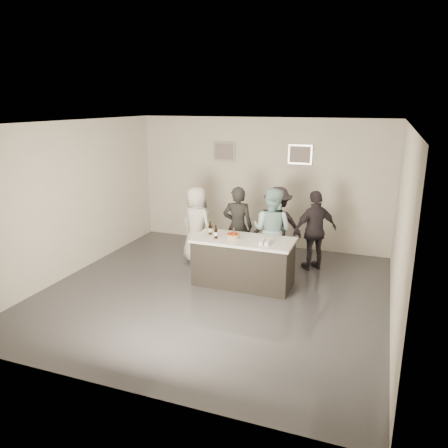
% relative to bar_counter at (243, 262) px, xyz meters
% --- Properties ---
extents(floor, '(6.00, 6.00, 0.00)m').
position_rel_bar_counter_xyz_m(floor, '(-0.38, -0.51, -0.45)').
color(floor, '#3D3D42').
rests_on(floor, ground).
extents(ceiling, '(6.00, 6.00, 0.00)m').
position_rel_bar_counter_xyz_m(ceiling, '(-0.38, -0.51, 2.55)').
color(ceiling, white).
extents(wall_back, '(6.00, 0.04, 3.00)m').
position_rel_bar_counter_xyz_m(wall_back, '(-0.38, 2.49, 1.05)').
color(wall_back, beige).
rests_on(wall_back, ground).
extents(wall_front, '(6.00, 0.04, 3.00)m').
position_rel_bar_counter_xyz_m(wall_front, '(-0.38, -3.51, 1.05)').
color(wall_front, beige).
rests_on(wall_front, ground).
extents(wall_left, '(0.04, 6.00, 3.00)m').
position_rel_bar_counter_xyz_m(wall_left, '(-3.38, -0.51, 1.05)').
color(wall_left, beige).
rests_on(wall_left, ground).
extents(wall_right, '(0.04, 6.00, 3.00)m').
position_rel_bar_counter_xyz_m(wall_right, '(2.62, -0.51, 1.05)').
color(wall_right, beige).
rests_on(wall_right, ground).
extents(picture_left, '(0.54, 0.04, 0.44)m').
position_rel_bar_counter_xyz_m(picture_left, '(-1.28, 2.46, 1.75)').
color(picture_left, '#B2B2B7').
rests_on(picture_left, wall_back).
extents(picture_right, '(0.54, 0.04, 0.44)m').
position_rel_bar_counter_xyz_m(picture_right, '(0.52, 2.46, 1.75)').
color(picture_right, '#B2B2B7').
rests_on(picture_right, wall_back).
extents(bar_counter, '(1.86, 0.86, 0.90)m').
position_rel_bar_counter_xyz_m(bar_counter, '(0.00, 0.00, 0.00)').
color(bar_counter, white).
rests_on(bar_counter, ground).
extents(cake, '(0.24, 0.24, 0.07)m').
position_rel_bar_counter_xyz_m(cake, '(-0.20, -0.02, 0.49)').
color(cake, orange).
rests_on(cake, bar_counter).
extents(beer_bottle_a, '(0.07, 0.07, 0.26)m').
position_rel_bar_counter_xyz_m(beer_bottle_a, '(-0.68, 0.05, 0.58)').
color(beer_bottle_a, black).
rests_on(beer_bottle_a, bar_counter).
extents(beer_bottle_b, '(0.07, 0.07, 0.26)m').
position_rel_bar_counter_xyz_m(beer_bottle_b, '(-0.49, -0.14, 0.58)').
color(beer_bottle_b, black).
rests_on(beer_bottle_b, bar_counter).
extents(tumbler_cluster, '(0.19, 0.30, 0.08)m').
position_rel_bar_counter_xyz_m(tumbler_cluster, '(0.45, -0.14, 0.49)').
color(tumbler_cluster, orange).
rests_on(tumbler_cluster, bar_counter).
extents(candles, '(0.24, 0.08, 0.01)m').
position_rel_bar_counter_xyz_m(candles, '(-0.38, -0.24, 0.45)').
color(candles, pink).
rests_on(candles, bar_counter).
extents(person_main_black, '(0.67, 0.49, 1.69)m').
position_rel_bar_counter_xyz_m(person_main_black, '(-0.42, 0.92, 0.39)').
color(person_main_black, black).
rests_on(person_main_black, ground).
extents(person_main_blue, '(0.95, 0.81, 1.72)m').
position_rel_bar_counter_xyz_m(person_main_blue, '(0.32, 0.85, 0.41)').
color(person_main_blue, '#AAD9DE').
rests_on(person_main_blue, ground).
extents(person_guest_left, '(0.93, 0.77, 1.63)m').
position_rel_bar_counter_xyz_m(person_guest_left, '(-1.33, 0.89, 0.36)').
color(person_guest_left, silver).
rests_on(person_guest_left, ground).
extents(person_guest_right, '(1.00, 0.92, 1.64)m').
position_rel_bar_counter_xyz_m(person_guest_right, '(1.11, 1.27, 0.37)').
color(person_guest_right, '#2B262D').
rests_on(person_guest_right, ground).
extents(person_guest_back, '(1.22, 0.98, 1.64)m').
position_rel_bar_counter_xyz_m(person_guest_back, '(0.30, 1.40, 0.37)').
color(person_guest_back, '#342F37').
rests_on(person_guest_back, ground).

